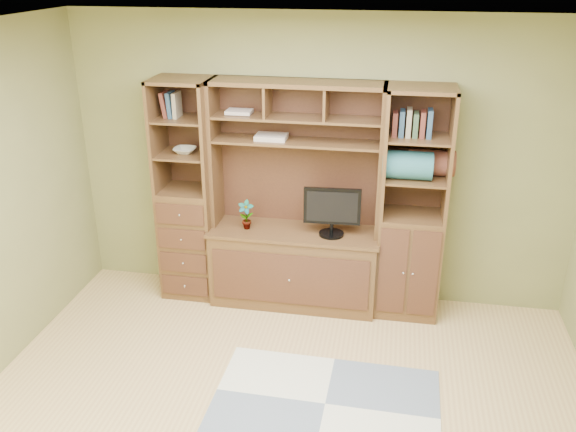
% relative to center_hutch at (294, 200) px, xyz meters
% --- Properties ---
extents(room, '(4.60, 4.10, 2.64)m').
position_rel_center_hutch_xyz_m(room, '(0.18, -1.73, 0.28)').
color(room, tan).
rests_on(room, ground).
extents(center_hutch, '(1.54, 0.53, 2.05)m').
position_rel_center_hutch_xyz_m(center_hutch, '(0.00, 0.00, 0.00)').
color(center_hutch, '#52361D').
rests_on(center_hutch, ground).
extents(left_tower, '(0.50, 0.45, 2.05)m').
position_rel_center_hutch_xyz_m(left_tower, '(-1.00, 0.04, 0.00)').
color(left_tower, '#52361D').
rests_on(left_tower, ground).
extents(right_tower, '(0.55, 0.45, 2.05)m').
position_rel_center_hutch_xyz_m(right_tower, '(1.02, 0.04, 0.00)').
color(right_tower, '#52361D').
rests_on(right_tower, ground).
extents(rug, '(1.66, 1.12, 0.01)m').
position_rel_center_hutch_xyz_m(rug, '(0.47, -1.39, -1.02)').
color(rug, '#A9AEAF').
rests_on(rug, ground).
extents(monitor, '(0.51, 0.25, 0.61)m').
position_rel_center_hutch_xyz_m(monitor, '(0.34, -0.03, 0.01)').
color(monitor, black).
rests_on(monitor, center_hutch).
extents(orchid, '(0.14, 0.10, 0.27)m').
position_rel_center_hutch_xyz_m(orchid, '(-0.44, -0.03, -0.16)').
color(orchid, '#984B33').
rests_on(orchid, center_hutch).
extents(magazines, '(0.27, 0.20, 0.04)m').
position_rel_center_hutch_xyz_m(magazines, '(-0.22, 0.09, 0.54)').
color(magazines, '#BAA99E').
rests_on(magazines, center_hutch).
extents(bowl, '(0.20, 0.20, 0.05)m').
position_rel_center_hutch_xyz_m(bowl, '(-1.00, 0.04, 0.39)').
color(bowl, beige).
rests_on(bowl, left_tower).
extents(blanket_teal, '(0.41, 0.24, 0.24)m').
position_rel_center_hutch_xyz_m(blanket_teal, '(0.95, -0.01, 0.38)').
color(blanket_teal, '#28616A').
rests_on(blanket_teal, right_tower).
extents(blanket_red, '(0.39, 0.22, 0.22)m').
position_rel_center_hutch_xyz_m(blanket_red, '(1.15, 0.12, 0.37)').
color(blanket_red, brown).
rests_on(blanket_red, right_tower).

